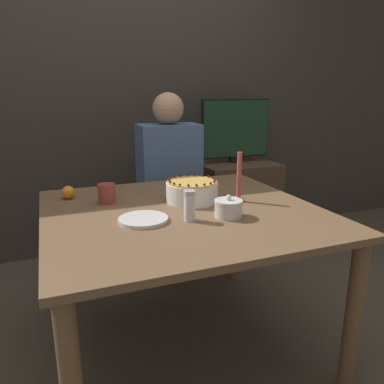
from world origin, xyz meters
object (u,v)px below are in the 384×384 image
(tv_monitor, at_px, (236,130))
(person_man_blue_shirt, at_px, (170,198))
(sugar_bowl, at_px, (228,208))
(cake, at_px, (192,191))
(sugar_shaker, at_px, (189,206))
(candle, at_px, (239,182))

(tv_monitor, bearing_deg, person_man_blue_shirt, -155.54)
(sugar_bowl, bearing_deg, cake, 102.26)
(sugar_bowl, height_order, person_man_blue_shirt, person_man_blue_shirt)
(cake, xyz_separation_m, sugar_shaker, (-0.11, -0.26, 0.01))
(cake, bearing_deg, candle, -20.74)
(cake, bearing_deg, tv_monitor, 52.37)
(sugar_bowl, distance_m, sugar_shaker, 0.18)
(person_man_blue_shirt, relative_size, tv_monitor, 2.14)
(person_man_blue_shirt, height_order, tv_monitor, person_man_blue_shirt)
(person_man_blue_shirt, bearing_deg, sugar_shaker, 77.08)
(sugar_shaker, relative_size, person_man_blue_shirt, 0.11)
(sugar_bowl, height_order, tv_monitor, tv_monitor)
(person_man_blue_shirt, bearing_deg, tv_monitor, -155.54)
(sugar_bowl, distance_m, tv_monitor, 1.45)
(tv_monitor, bearing_deg, cake, -127.63)
(sugar_shaker, distance_m, tv_monitor, 1.53)
(cake, xyz_separation_m, person_man_blue_shirt, (0.10, 0.68, -0.23))
(sugar_bowl, distance_m, person_man_blue_shirt, 0.99)
(sugar_shaker, xyz_separation_m, tv_monitor, (0.87, 1.24, 0.17))
(cake, distance_m, person_man_blue_shirt, 0.73)
(cake, relative_size, person_man_blue_shirt, 0.21)
(sugar_bowl, bearing_deg, tv_monitor, 61.13)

